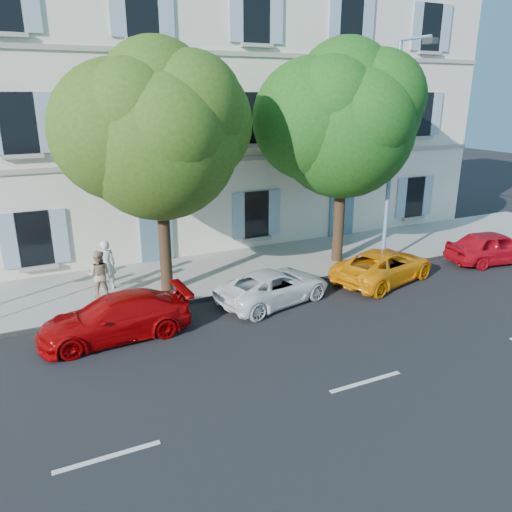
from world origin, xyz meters
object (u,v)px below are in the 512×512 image
car_yellow_supercar (384,266)px  pedestrian_b (99,275)px  street_lamp (395,143)px  car_red_coupe (115,317)px  tree_right (344,128)px  pedestrian_a (106,265)px  car_white_coupe (274,286)px  car_red_hatchback (494,247)px  tree_left (159,140)px

car_yellow_supercar → pedestrian_b: 9.92m
car_yellow_supercar → street_lamp: 4.54m
car_red_coupe → tree_right: size_ratio=0.52×
pedestrian_a → car_white_coupe: bearing=149.1°
car_red_coupe → pedestrian_b: 2.78m
car_red_hatchback → street_lamp: bearing=80.1°
tree_left → street_lamp: (8.60, -0.88, -0.37)m
tree_right → pedestrian_b: 10.20m
car_yellow_supercar → tree_right: size_ratio=0.53×
tree_left → pedestrian_b: size_ratio=4.83×
car_yellow_supercar → tree_left: tree_left is taller
street_lamp → pedestrian_b: street_lamp is taller
car_white_coupe → tree_right: size_ratio=0.49×
street_lamp → pedestrian_a: street_lamp is taller
tree_left → car_yellow_supercar: bearing=-16.0°
tree_left → pedestrian_b: tree_left is taller
tree_right → street_lamp: 1.97m
car_red_coupe → pedestrian_b: size_ratio=2.60×
car_yellow_supercar → pedestrian_a: bearing=55.1°
street_lamp → car_red_hatchback: bearing=-19.4°
car_red_hatchback → pedestrian_a: bearing=86.5°
tree_right → pedestrian_a: (-8.88, 0.74, -4.30)m
pedestrian_b → car_white_coupe: bearing=177.0°
car_yellow_supercar → tree_right: (-0.39, 2.40, 4.73)m
car_yellow_supercar → car_red_hatchback: car_red_hatchback is taller
car_yellow_supercar → tree_right: bearing=-7.1°
car_red_coupe → pedestrian_b: (0.02, 2.76, 0.35)m
car_yellow_supercar → car_red_hatchback: (5.37, -0.23, 0.07)m
car_white_coupe → car_red_coupe: bearing=80.2°
car_white_coupe → car_red_hatchback: car_red_hatchback is taller
car_red_hatchback → pedestrian_a: size_ratio=2.22×
car_white_coupe → pedestrian_b: 5.69m
tree_left → street_lamp: size_ratio=0.95×
tree_left → tree_right: size_ratio=0.97×
tree_left → street_lamp: street_lamp is taller
car_red_hatchback → tree_right: 7.86m
pedestrian_a → tree_left: bearing=153.3°
tree_right → car_yellow_supercar: bearing=-80.9°
car_red_coupe → street_lamp: 11.65m
car_red_coupe → car_red_hatchback: car_red_hatchback is taller
car_white_coupe → pedestrian_a: pedestrian_a is taller
car_yellow_supercar → pedestrian_a: 9.79m
car_white_coupe → tree_right: bearing=-73.3°
tree_left → car_red_coupe: bearing=-131.4°
tree_right → street_lamp: (1.52, -1.14, -0.52)m
tree_right → pedestrian_a: bearing=175.2°
pedestrian_a → car_red_hatchback: bearing=169.2°
car_red_hatchback → pedestrian_a: 15.03m
car_yellow_supercar → tree_left: (-7.46, 2.14, 4.59)m
car_yellow_supercar → pedestrian_b: (-9.60, 2.45, 0.37)m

